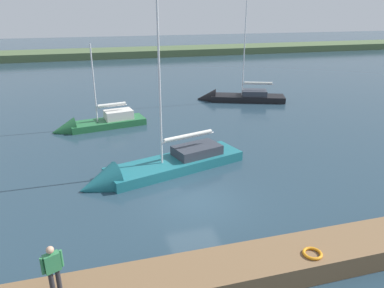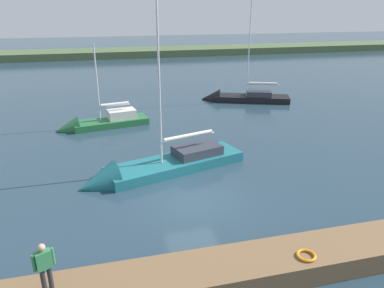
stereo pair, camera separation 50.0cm
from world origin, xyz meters
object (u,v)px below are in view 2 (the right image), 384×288
(sailboat_near_dock, at_px, (239,99))
(sailboat_far_right, at_px, (97,125))
(person_on_dock, at_px, (44,265))
(life_ring_buoy, at_px, (306,255))
(sailboat_inner_slip, at_px, (154,171))

(sailboat_near_dock, xyz_separation_m, sailboat_far_right, (13.27, 5.05, 0.03))
(sailboat_far_right, xyz_separation_m, person_on_dock, (1.38, 17.67, 1.51))
(life_ring_buoy, xyz_separation_m, person_on_dock, (8.10, -0.47, 0.87))
(life_ring_buoy, height_order, sailboat_near_dock, sailboat_near_dock)
(sailboat_far_right, bearing_deg, sailboat_near_dock, -169.61)
(life_ring_buoy, height_order, person_on_dock, person_on_dock)
(life_ring_buoy, relative_size, sailboat_far_right, 0.09)
(sailboat_inner_slip, height_order, sailboat_far_right, sailboat_inner_slip)
(life_ring_buoy, bearing_deg, sailboat_near_dock, -105.78)
(sailboat_near_dock, bearing_deg, sailboat_inner_slip, 74.32)
(sailboat_far_right, height_order, person_on_dock, sailboat_far_right)
(sailboat_near_dock, height_order, sailboat_far_right, sailboat_near_dock)
(sailboat_inner_slip, distance_m, person_on_dock, 9.83)
(person_on_dock, bearing_deg, sailboat_inner_slip, 130.11)
(sailboat_inner_slip, xyz_separation_m, person_on_dock, (4.33, 8.69, 1.53))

